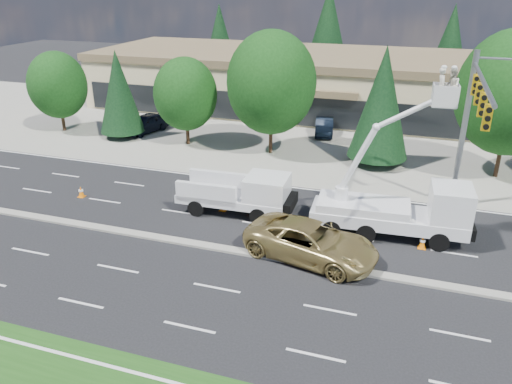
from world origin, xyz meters
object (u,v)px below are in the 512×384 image
(signal_mast, at_px, (471,115))
(utility_pickup, at_px, (241,197))
(bucket_truck, at_px, (403,204))
(minivan, at_px, (311,242))

(signal_mast, relative_size, utility_pickup, 1.59)
(signal_mast, xyz_separation_m, bucket_truck, (-2.75, -2.80, -4.19))
(signal_mast, xyz_separation_m, utility_pickup, (-11.56, -2.80, -5.06))
(signal_mast, relative_size, minivan, 1.58)
(bucket_truck, bearing_deg, minivan, -140.91)
(utility_pickup, xyz_separation_m, bucket_truck, (8.81, -0.00, 0.87))
(minivan, bearing_deg, bucket_truck, -34.65)
(utility_pickup, distance_m, bucket_truck, 8.86)
(bucket_truck, bearing_deg, signal_mast, 41.81)
(utility_pickup, bearing_deg, minivan, -38.82)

